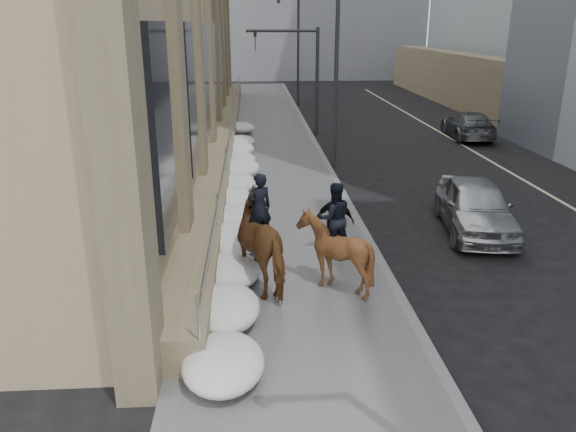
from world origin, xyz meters
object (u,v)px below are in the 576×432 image
Objects in this scene: mounted_horse_right at (334,246)px; car_silver at (475,206)px; mounted_horse_left at (267,240)px; pedestrian at (334,221)px; car_grey at (468,125)px.

car_silver is (5.00, 3.92, -0.37)m from mounted_horse_right.
pedestrian is at bearing -159.82° from mounted_horse_left.
car_silver is (6.58, 3.64, -0.45)m from mounted_horse_left.
car_grey is at bearing 73.37° from pedestrian.
mounted_horse_left is at bearing -142.19° from car_silver.
pedestrian is 19.33m from car_grey.
mounted_horse_left is 7.53m from car_silver.
mounted_horse_right reaches higher than car_grey.
car_silver is (4.67, 1.74, -0.22)m from pedestrian.
car_grey is at bearing -147.63° from mounted_horse_left.
car_silver is at bearing -149.53° from mounted_horse_right.
pedestrian is 0.38× the size of car_silver.
mounted_horse_left is 1.11× the size of mounted_horse_right.
car_grey is at bearing 78.94° from car_silver.
pedestrian is at bearing -150.70° from car_silver.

